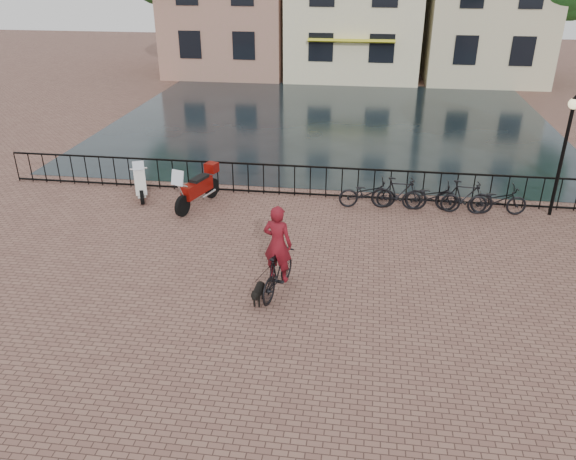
# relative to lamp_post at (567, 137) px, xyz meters

# --- Properties ---
(ground) EXTENTS (100.00, 100.00, 0.00)m
(ground) POSITION_rel_lamp_post_xyz_m (-7.20, -7.60, -2.38)
(ground) COLOR brown
(ground) RESTS_ON ground
(canal_water) EXTENTS (20.00, 20.00, 0.00)m
(canal_water) POSITION_rel_lamp_post_xyz_m (-7.20, 9.70, -2.38)
(canal_water) COLOR black
(canal_water) RESTS_ON ground
(railing) EXTENTS (20.00, 0.05, 1.02)m
(railing) POSITION_rel_lamp_post_xyz_m (-7.20, 0.40, -1.87)
(railing) COLOR black
(railing) RESTS_ON ground
(lamp_post) EXTENTS (0.30, 0.30, 3.45)m
(lamp_post) POSITION_rel_lamp_post_xyz_m (0.00, 0.00, 0.00)
(lamp_post) COLOR black
(lamp_post) RESTS_ON ground
(cyclist) EXTENTS (0.90, 1.89, 2.50)m
(cyclist) POSITION_rel_lamp_post_xyz_m (-7.32, -5.40, -1.43)
(cyclist) COLOR black
(cyclist) RESTS_ON ground
(dog) EXTENTS (0.26, 0.72, 0.48)m
(dog) POSITION_rel_lamp_post_xyz_m (-7.68, -5.88, -2.14)
(dog) COLOR black
(dog) RESTS_ON ground
(motorcycle) EXTENTS (1.10, 2.13, 1.48)m
(motorcycle) POSITION_rel_lamp_post_xyz_m (-10.51, -0.87, -1.64)
(motorcycle) COLOR maroon
(motorcycle) RESTS_ON ground
(scooter) EXTENTS (1.05, 1.59, 1.44)m
(scooter) POSITION_rel_lamp_post_xyz_m (-12.53, -0.38, -1.66)
(scooter) COLOR white
(scooter) RESTS_ON ground
(parked_bike_0) EXTENTS (1.78, 0.81, 0.90)m
(parked_bike_0) POSITION_rel_lamp_post_xyz_m (-5.40, -0.20, -1.93)
(parked_bike_0) COLOR black
(parked_bike_0) RESTS_ON ground
(parked_bike_1) EXTENTS (1.67, 0.49, 1.00)m
(parked_bike_1) POSITION_rel_lamp_post_xyz_m (-4.45, -0.20, -1.88)
(parked_bike_1) COLOR black
(parked_bike_1) RESTS_ON ground
(parked_bike_2) EXTENTS (1.74, 0.66, 0.90)m
(parked_bike_2) POSITION_rel_lamp_post_xyz_m (-3.50, -0.20, -1.93)
(parked_bike_2) COLOR black
(parked_bike_2) RESTS_ON ground
(parked_bike_3) EXTENTS (1.70, 0.61, 1.00)m
(parked_bike_3) POSITION_rel_lamp_post_xyz_m (-2.55, -0.20, -1.88)
(parked_bike_3) COLOR black
(parked_bike_3) RESTS_ON ground
(parked_bike_4) EXTENTS (1.76, 0.75, 0.90)m
(parked_bike_4) POSITION_rel_lamp_post_xyz_m (-1.60, -0.20, -1.93)
(parked_bike_4) COLOR black
(parked_bike_4) RESTS_ON ground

